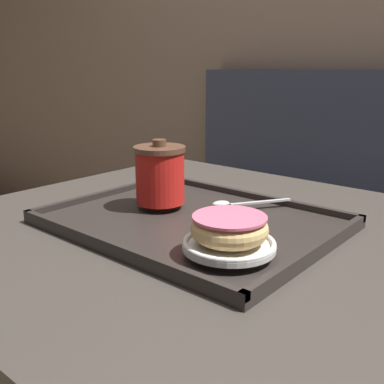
{
  "coord_description": "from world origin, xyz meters",
  "views": [
    {
      "loc": [
        0.5,
        -0.61,
        1.0
      ],
      "look_at": [
        -0.02,
        -0.01,
        0.79
      ],
      "focal_mm": 42.0,
      "sensor_mm": 36.0,
      "label": 1
    }
  ],
  "objects": [
    {
      "name": "cafe_table",
      "position": [
        0.0,
        0.0,
        0.55
      ],
      "size": [
        0.97,
        0.9,
        0.72
      ],
      "color": "#38332D",
      "rests_on": "ground_plane"
    },
    {
      "name": "booth_bench",
      "position": [
        -0.07,
        0.87,
        0.32
      ],
      "size": [
        1.43,
        0.44,
        1.0
      ],
      "color": "#33384C",
      "rests_on": "ground_plane"
    },
    {
      "name": "spoon",
      "position": [
        0.02,
        0.08,
        0.75
      ],
      "size": [
        0.1,
        0.15,
        0.01
      ],
      "rotation": [
        0.0,
        0.0,
        4.15
      ],
      "color": "silver",
      "rests_on": "serving_tray"
    },
    {
      "name": "donut_chocolate_glazed",
      "position": [
        0.14,
        -0.11,
        0.78
      ],
      "size": [
        0.11,
        0.11,
        0.04
      ],
      "color": "#DBB270",
      "rests_on": "plate_with_chocolate_donut"
    },
    {
      "name": "serving_tray",
      "position": [
        -0.02,
        -0.01,
        0.73
      ],
      "size": [
        0.5,
        0.39,
        0.02
      ],
      "color": "#282321",
      "rests_on": "cafe_table"
    },
    {
      "name": "plate_with_chocolate_donut",
      "position": [
        0.14,
        -0.11,
        0.75
      ],
      "size": [
        0.14,
        0.14,
        0.01
      ],
      "color": "white",
      "rests_on": "serving_tray"
    },
    {
      "name": "coffee_cup_front",
      "position": [
        -0.11,
        0.0,
        0.8
      ],
      "size": [
        0.1,
        0.1,
        0.13
      ],
      "color": "red",
      "rests_on": "serving_tray"
    }
  ]
}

